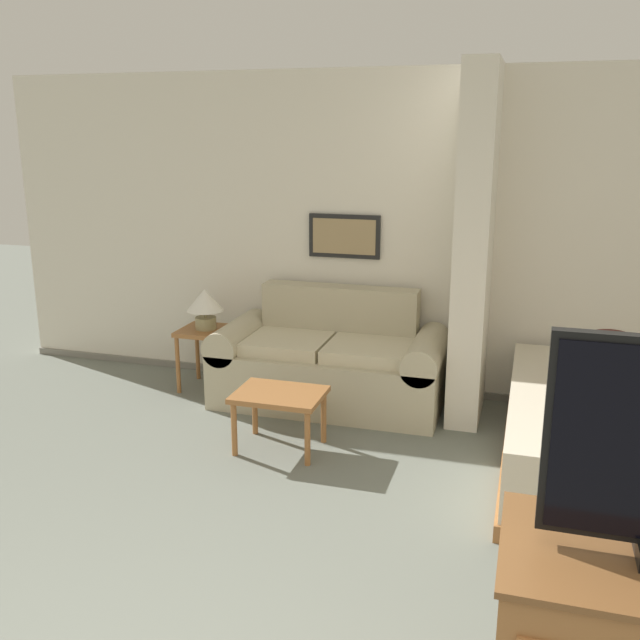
# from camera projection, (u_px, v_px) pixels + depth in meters

# --- Properties ---
(wall_back) EXTENTS (6.83, 0.16, 2.60)m
(wall_back) POSITION_uv_depth(u_px,v_px,m) (386.00, 236.00, 5.80)
(wall_back) COLOR silver
(wall_back) RESTS_ON ground_plane
(wall_partition_pillar) EXTENTS (0.24, 0.72, 2.60)m
(wall_partition_pillar) POSITION_uv_depth(u_px,v_px,m) (474.00, 247.00, 5.20)
(wall_partition_pillar) COLOR silver
(wall_partition_pillar) RESTS_ON ground_plane
(couch) EXTENTS (1.82, 0.84, 0.90)m
(couch) POSITION_uv_depth(u_px,v_px,m) (330.00, 363.00, 5.69)
(couch) COLOR #B7AD8E
(couch) RESTS_ON ground_plane
(coffee_table) EXTENTS (0.60, 0.45, 0.41)m
(coffee_table) POSITION_uv_depth(u_px,v_px,m) (279.00, 400.00, 4.84)
(coffee_table) COLOR #996033
(coffee_table) RESTS_ON ground_plane
(side_table) EXTENTS (0.42, 0.42, 0.52)m
(side_table) POSITION_uv_depth(u_px,v_px,m) (207.00, 339.00, 5.98)
(side_table) COLOR #996033
(side_table) RESTS_ON ground_plane
(table_lamp) EXTENTS (0.31, 0.31, 0.34)m
(table_lamp) POSITION_uv_depth(u_px,v_px,m) (205.00, 303.00, 5.90)
(table_lamp) COLOR tan
(table_lamp) RESTS_ON side_table
(bed) EXTENTS (1.46, 2.08, 0.52)m
(bed) POSITION_uv_depth(u_px,v_px,m) (624.00, 435.00, 4.51)
(bed) COLOR #996033
(bed) RESTS_ON ground_plane
(backpack) EXTENTS (0.29, 0.20, 0.42)m
(backpack) POSITION_uv_depth(u_px,v_px,m) (608.00, 362.00, 4.43)
(backpack) COLOR #471E19
(backpack) RESTS_ON bed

